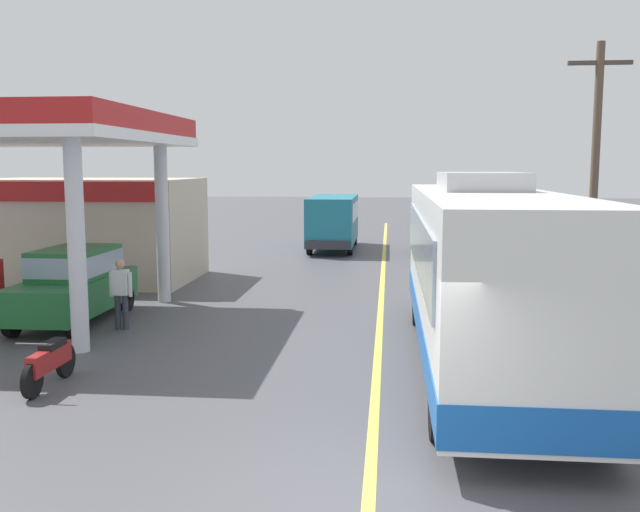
{
  "coord_description": "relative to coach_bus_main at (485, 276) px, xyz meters",
  "views": [
    {
      "loc": [
        0.19,
        -7.0,
        3.8
      ],
      "look_at": [
        -1.5,
        10.0,
        1.6
      ],
      "focal_mm": 39.06,
      "sensor_mm": 36.0,
      "label": 1
    }
  ],
  "objects": [
    {
      "name": "coach_bus_main",
      "position": [
        0.0,
        0.0,
        0.0
      ],
      "size": [
        2.6,
        11.04,
        3.69
      ],
      "color": "white",
      "rests_on": "ground"
    },
    {
      "name": "car_at_pump",
      "position": [
        -9.51,
        2.72,
        -0.71
      ],
      "size": [
        1.7,
        4.2,
        1.82
      ],
      "color": "#1E602D",
      "rests_on": "ground"
    },
    {
      "name": "car_trailing_behind_bus",
      "position": [
        0.48,
        16.93,
        -0.71
      ],
      "size": [
        1.7,
        4.2,
        1.82
      ],
      "color": "black",
      "rests_on": "ground"
    },
    {
      "name": "motorcycle_parked_forecourt",
      "position": [
        -7.68,
        -2.21,
        -1.28
      ],
      "size": [
        0.55,
        1.8,
        0.92
      ],
      "color": "black",
      "rests_on": "ground"
    },
    {
      "name": "pedestrian_near_pump",
      "position": [
        -8.07,
        2.08,
        -0.79
      ],
      "size": [
        0.55,
        0.22,
        1.66
      ],
      "color": "#33333F",
      "rests_on": "ground"
    },
    {
      "name": "gas_station_roadside",
      "position": [
        -11.87,
        6.98,
        0.91
      ],
      "size": [
        9.1,
        11.95,
        5.1
      ],
      "color": "#B21E1E",
      "rests_on": "ground"
    },
    {
      "name": "ground",
      "position": [
        -2.04,
        13.61,
        -1.72
      ],
      "size": [
        120.0,
        120.0,
        0.0
      ],
      "primitive_type": "plane",
      "color": "#4C4C51"
    },
    {
      "name": "utility_pole_roadside",
      "position": [
        4.12,
        7.77,
        2.14
      ],
      "size": [
        1.8,
        0.24,
        7.35
      ],
      "color": "brown",
      "rests_on": "ground"
    },
    {
      "name": "minibus_opposing_lane",
      "position": [
        -4.39,
        18.4,
        -0.25
      ],
      "size": [
        2.04,
        6.13,
        2.44
      ],
      "color": "teal",
      "rests_on": "ground"
    },
    {
      "name": "lane_divider_stripe",
      "position": [
        -2.04,
        8.61,
        -1.72
      ],
      "size": [
        0.16,
        50.0,
        0.01
      ],
      "primitive_type": "cube",
      "color": "#D8CC4C",
      "rests_on": "ground"
    }
  ]
}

